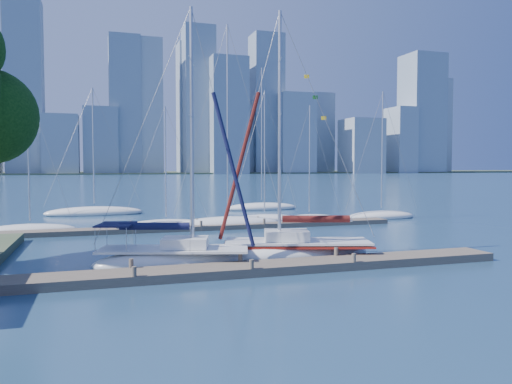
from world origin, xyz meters
name	(u,v)px	position (x,y,z in m)	size (l,w,h in m)	color
ground	(246,274)	(0.00, 0.00, 0.00)	(700.00, 700.00, 0.00)	navy
near_dock	(246,269)	(0.00, 0.00, 0.20)	(26.00, 2.00, 0.40)	#4A4036
far_dock	(212,227)	(2.00, 16.00, 0.18)	(30.00, 1.80, 0.36)	#4A4036
far_shore	(108,173)	(0.00, 320.00, 0.00)	(800.00, 100.00, 1.50)	#38472D
sailboat_navy	(174,245)	(-2.87, 2.55, 1.08)	(8.10, 4.55, 12.96)	silver
sailboat_maroon	(297,238)	(3.62, 2.72, 1.07)	(8.57, 4.89, 13.45)	silver
bg_boat_0	(30,230)	(-11.08, 17.83, 0.23)	(6.76, 4.52, 10.90)	silver
bg_boat_1	(166,225)	(-1.19, 18.35, 0.21)	(6.82, 3.14, 9.88)	silver
bg_boat_2	(228,223)	(3.53, 16.95, 0.31)	(8.98, 5.01, 16.39)	silver
bg_boat_3	(265,219)	(7.41, 19.30, 0.24)	(6.87, 3.19, 11.68)	silver
bg_boat_4	(309,219)	(11.31, 18.56, 0.23)	(5.89, 2.49, 10.44)	silver
bg_boat_5	(381,216)	(18.67, 18.78, 0.26)	(7.11, 3.40, 12.05)	silver
bg_boat_6	(94,212)	(-6.70, 30.57, 0.28)	(9.81, 4.94, 12.98)	silver
bg_boat_7	(262,207)	(11.05, 31.07, 0.30)	(8.20, 2.41, 16.04)	silver
skyline	(151,118)	(25.58, 290.55, 34.01)	(502.04, 51.31, 98.44)	#8498AA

